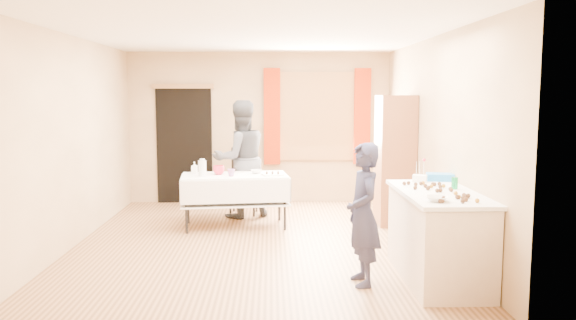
{
  "coord_description": "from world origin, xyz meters",
  "views": [
    {
      "loc": [
        0.2,
        -6.99,
        1.88
      ],
      "look_at": [
        0.41,
        0.0,
        1.06
      ],
      "focal_mm": 35.0,
      "sensor_mm": 36.0,
      "label": 1
    }
  ],
  "objects_px": {
    "cabinet": "(395,160)",
    "girl": "(363,214)",
    "woman": "(241,159)",
    "party_table": "(235,196)",
    "chair": "(244,194)",
    "counter": "(438,236)"
  },
  "relations": [
    {
      "from": "counter",
      "to": "girl",
      "type": "distance_m",
      "value": 0.83
    },
    {
      "from": "party_table",
      "to": "counter",
      "type": "bearing_deg",
      "value": -53.32
    },
    {
      "from": "cabinet",
      "to": "woman",
      "type": "distance_m",
      "value": 2.32
    },
    {
      "from": "cabinet",
      "to": "party_table",
      "type": "distance_m",
      "value": 2.36
    },
    {
      "from": "party_table",
      "to": "woman",
      "type": "bearing_deg",
      "value": 79.47
    },
    {
      "from": "cabinet",
      "to": "girl",
      "type": "relative_size",
      "value": 1.32
    },
    {
      "from": "cabinet",
      "to": "counter",
      "type": "bearing_deg",
      "value": -92.3
    },
    {
      "from": "girl",
      "to": "woman",
      "type": "distance_m",
      "value": 3.42
    },
    {
      "from": "girl",
      "to": "chair",
      "type": "bearing_deg",
      "value": -165.28
    },
    {
      "from": "party_table",
      "to": "girl",
      "type": "height_order",
      "value": "girl"
    },
    {
      "from": "counter",
      "to": "girl",
      "type": "bearing_deg",
      "value": -171.49
    },
    {
      "from": "cabinet",
      "to": "girl",
      "type": "distance_m",
      "value": 2.76
    },
    {
      "from": "counter",
      "to": "girl",
      "type": "height_order",
      "value": "girl"
    },
    {
      "from": "counter",
      "to": "chair",
      "type": "relative_size",
      "value": 1.53
    },
    {
      "from": "cabinet",
      "to": "woman",
      "type": "bearing_deg",
      "value": 166.86
    },
    {
      "from": "girl",
      "to": "woman",
      "type": "relative_size",
      "value": 0.79
    },
    {
      "from": "woman",
      "to": "cabinet",
      "type": "bearing_deg",
      "value": 143.6
    },
    {
      "from": "counter",
      "to": "party_table",
      "type": "bearing_deg",
      "value": 132.94
    },
    {
      "from": "chair",
      "to": "girl",
      "type": "distance_m",
      "value": 3.64
    },
    {
      "from": "party_table",
      "to": "woman",
      "type": "relative_size",
      "value": 0.88
    },
    {
      "from": "party_table",
      "to": "chair",
      "type": "distance_m",
      "value": 0.89
    },
    {
      "from": "party_table",
      "to": "girl",
      "type": "relative_size",
      "value": 1.12
    }
  ]
}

